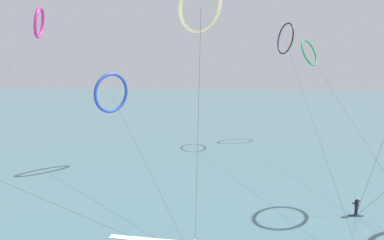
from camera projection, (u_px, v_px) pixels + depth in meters
name	position (u px, v px, depth m)	size (l,w,h in m)	color
sea_water	(214.00, 104.00, 117.50)	(400.00, 200.00, 0.08)	#476B75
surfer_navy	(356.00, 208.00, 26.33)	(1.40, 0.72, 1.70)	navy
kite_magenta	(39.00, 23.00, 41.83)	(2.81, 26.04, 21.70)	#CC288E
kite_cobalt	(112.00, 93.00, 39.04)	(14.66, 22.36, 12.64)	#2647B7
kite_charcoal	(285.00, 39.00, 51.25)	(2.70, 39.49, 21.00)	black
kite_emerald	(309.00, 53.00, 55.66)	(5.12, 43.81, 18.71)	#199351
kite_ivory	(201.00, 6.00, 18.96)	(3.48, 3.53, 18.49)	silver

